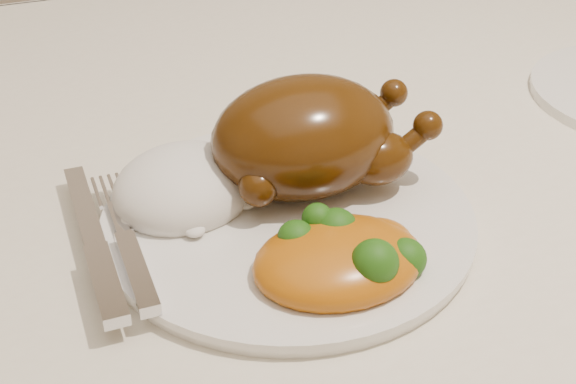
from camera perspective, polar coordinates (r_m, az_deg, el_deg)
name	(u,v)px	position (r m, az deg, el deg)	size (l,w,h in m)	color
dining_table	(412,256)	(0.75, 8.80, -4.54)	(1.60, 0.90, 0.76)	brown
tablecloth	(419,190)	(0.70, 9.31, 0.16)	(1.73, 1.03, 0.18)	silver
dinner_plate	(288,221)	(0.60, 0.00, -2.07)	(0.27, 0.27, 0.01)	white
roast_chicken	(309,136)	(0.60, 1.49, 3.98)	(0.17, 0.11, 0.09)	#4A2708
rice_mound	(184,188)	(0.61, -7.42, 0.26)	(0.14, 0.14, 0.06)	white
mac_and_cheese	(344,257)	(0.54, 3.97, -4.65)	(0.12, 0.09, 0.05)	#BC5E0C
cutlery	(113,254)	(0.56, -12.34, -4.33)	(0.04, 0.19, 0.01)	silver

